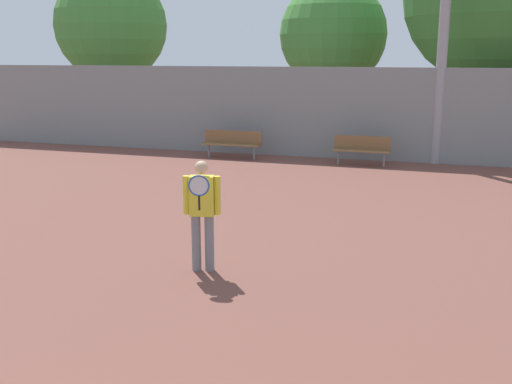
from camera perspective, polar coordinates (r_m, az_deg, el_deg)
The scene contains 6 objects.
tennis_player at distance 9.00m, azimuth -5.16°, elevation -1.67°, with size 0.55×0.47×1.70m.
bench_courtside_near at distance 18.10m, azimuth 10.04°, elevation 4.21°, with size 1.69×0.40×0.87m.
bench_adjacent_court at distance 19.10m, azimuth -2.30°, elevation 4.86°, with size 1.91×0.40×0.87m.
back_fence at distance 18.98m, azimuth 10.31°, elevation 7.31°, with size 29.26×0.06×2.86m.
tree_green_tall at distance 25.23m, azimuth 7.36°, elevation 14.63°, with size 4.33×4.33×6.19m.
tree_green_broad at distance 28.38m, azimuth -13.65°, elevation 15.16°, with size 4.96×4.96×6.98m.
Camera 1 is at (2.52, -1.30, 3.23)m, focal length 42.00 mm.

